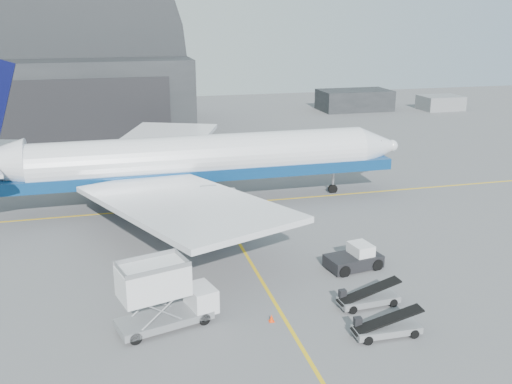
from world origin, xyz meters
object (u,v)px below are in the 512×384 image
object	(u,v)px
belt_loader_a	(368,298)
pushback_tug	(355,259)
belt_loader_b	(386,328)
airliner	(186,161)
catering_truck	(162,295)

from	to	relation	value
belt_loader_a	pushback_tug	bearing A→B (deg)	70.65
belt_loader_a	belt_loader_b	distance (m)	3.72
belt_loader_a	airliner	bearing A→B (deg)	106.05
pushback_tug	belt_loader_a	xyz separation A→B (m)	(-1.59, -5.72, -0.20)
catering_truck	belt_loader_b	world-z (taller)	catering_truck
airliner	belt_loader_a	distance (m)	25.81
pushback_tug	belt_loader_b	distance (m)	9.64
catering_truck	pushback_tug	distance (m)	15.81
catering_truck	belt_loader_b	bearing A→B (deg)	-34.50
airliner	catering_truck	bearing A→B (deg)	-101.32
airliner	belt_loader_b	size ratio (longest dim) A/B	10.63
airliner	belt_loader_b	xyz separation A→B (m)	(8.11, -27.65, -4.04)
pushback_tug	belt_loader_b	world-z (taller)	pushback_tug
airliner	belt_loader_b	world-z (taller)	airliner
pushback_tug	airliner	bearing A→B (deg)	110.30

